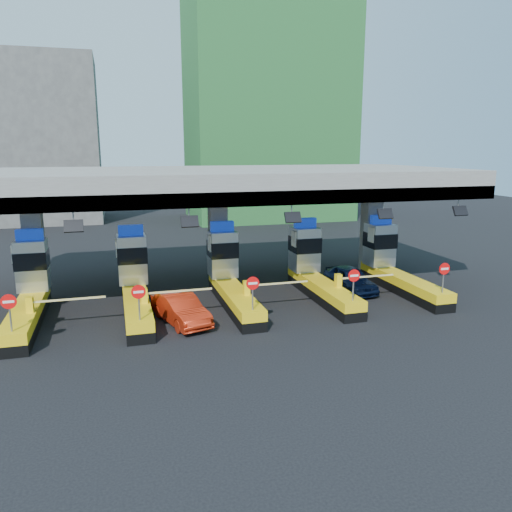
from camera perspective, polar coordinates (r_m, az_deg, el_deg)
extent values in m
plane|color=black|center=(27.30, -2.99, -5.21)|extent=(120.00, 120.00, 0.00)
cube|color=slate|center=(29.05, -4.47, 8.39)|extent=(28.00, 12.00, 1.50)
cube|color=#4C4C49|center=(23.54, -1.66, 6.56)|extent=(28.00, 0.60, 0.70)
cube|color=slate|center=(29.22, -23.94, 0.47)|extent=(1.00, 1.00, 5.50)
cube|color=slate|center=(29.48, -4.36, 1.59)|extent=(1.00, 1.00, 5.50)
cube|color=slate|center=(32.94, 12.95, 2.43)|extent=(1.00, 1.00, 5.50)
cylinder|color=slate|center=(22.95, -20.16, 4.17)|extent=(0.06, 0.06, 0.50)
cube|color=black|center=(22.80, -20.12, 3.23)|extent=(0.80, 0.38, 0.54)
cylinder|color=slate|center=(23.12, -7.68, 4.86)|extent=(0.06, 0.06, 0.50)
cube|color=black|center=(22.97, -7.58, 3.93)|extent=(0.80, 0.38, 0.54)
cylinder|color=slate|center=(24.34, 4.09, 5.30)|extent=(0.06, 0.06, 0.50)
cube|color=black|center=(24.20, 4.24, 4.42)|extent=(0.80, 0.38, 0.54)
cylinder|color=slate|center=(26.46, 14.37, 5.51)|extent=(0.06, 0.06, 0.50)
cube|color=black|center=(26.33, 14.55, 4.70)|extent=(0.80, 0.38, 0.54)
cylinder|color=slate|center=(28.98, 22.12, 5.54)|extent=(0.06, 0.06, 0.50)
cube|color=black|center=(28.86, 22.31, 4.80)|extent=(0.80, 0.38, 0.54)
cube|color=black|center=(26.00, -24.62, -6.67)|extent=(1.20, 8.00, 0.50)
cube|color=#E5B70C|center=(25.85, -24.72, -5.62)|extent=(1.20, 8.00, 0.50)
cube|color=#9EA3A8|center=(28.14, -24.18, -0.91)|extent=(1.50, 1.50, 2.60)
cube|color=black|center=(28.06, -24.24, -0.32)|extent=(1.56, 1.56, 0.90)
cube|color=#0C2DBF|center=(27.86, -24.46, 2.26)|extent=(1.30, 0.35, 0.55)
cube|color=white|center=(27.85, -26.01, 0.27)|extent=(0.06, 0.70, 0.90)
cylinder|color=slate|center=(22.20, -26.27, -6.16)|extent=(0.07, 0.07, 1.30)
cylinder|color=red|center=(22.00, -26.43, -4.70)|extent=(0.60, 0.04, 0.60)
cube|color=white|center=(21.98, -26.44, -4.72)|extent=(0.42, 0.02, 0.10)
cube|color=#E5B70C|center=(24.49, -24.44, -5.08)|extent=(0.30, 0.35, 0.70)
cube|color=white|center=(24.25, -20.60, -4.67)|extent=(3.20, 0.08, 0.08)
cube|color=black|center=(25.66, -13.48, -6.10)|extent=(1.20, 8.00, 0.50)
cube|color=#E5B70C|center=(25.51, -13.54, -5.04)|extent=(1.20, 8.00, 0.50)
cube|color=#9EA3A8|center=(27.84, -13.97, -0.32)|extent=(1.50, 1.50, 2.60)
cube|color=black|center=(27.75, -14.00, 0.28)|extent=(1.56, 1.56, 0.90)
cube|color=#0C2DBF|center=(27.55, -14.14, 2.89)|extent=(1.30, 0.35, 0.55)
cube|color=white|center=(27.39, -15.69, 0.88)|extent=(0.06, 0.70, 0.90)
cylinder|color=slate|center=(21.81, -13.21, -5.50)|extent=(0.07, 0.07, 1.30)
cylinder|color=red|center=(21.61, -13.28, -4.01)|extent=(0.60, 0.04, 0.60)
cube|color=white|center=(21.59, -13.28, -4.03)|extent=(0.42, 0.02, 0.10)
cube|color=#E5B70C|center=(24.21, -12.65, -4.45)|extent=(0.30, 0.35, 0.70)
cube|color=white|center=(24.31, -8.77, -3.97)|extent=(3.20, 0.08, 0.08)
cube|color=black|center=(26.29, -2.50, -5.32)|extent=(1.20, 8.00, 0.50)
cube|color=#E5B70C|center=(26.15, -2.51, -4.28)|extent=(1.20, 8.00, 0.50)
cube|color=#9EA3A8|center=(28.42, -3.86, 0.27)|extent=(1.50, 1.50, 2.60)
cube|color=black|center=(28.34, -3.86, 0.86)|extent=(1.56, 1.56, 0.90)
cube|color=#0C2DBF|center=(28.14, -3.90, 3.42)|extent=(1.30, 0.35, 0.55)
cube|color=white|center=(27.84, -5.36, 1.46)|extent=(0.06, 0.70, 0.90)
cylinder|color=slate|center=(22.55, -0.39, -4.58)|extent=(0.07, 0.07, 1.30)
cylinder|color=red|center=(22.36, -0.37, -3.13)|extent=(0.60, 0.04, 0.60)
cube|color=white|center=(22.33, -0.36, -3.15)|extent=(0.42, 0.02, 0.10)
cube|color=#E5B70C|center=(24.95, -1.10, -3.65)|extent=(0.30, 0.35, 0.70)
cube|color=white|center=(25.37, 2.51, -3.15)|extent=(3.20, 0.08, 0.08)
cube|color=black|center=(27.82, 7.59, -4.43)|extent=(1.20, 8.00, 0.50)
cube|color=#E5B70C|center=(27.69, 7.62, -3.44)|extent=(1.20, 8.00, 0.50)
cube|color=#9EA3A8|center=(29.84, 5.57, 0.82)|extent=(1.50, 1.50, 2.60)
cube|color=black|center=(29.76, 5.60, 1.38)|extent=(1.56, 1.56, 0.90)
cube|color=#0C2DBF|center=(29.57, 5.63, 3.82)|extent=(1.30, 0.35, 0.55)
cube|color=white|center=(29.15, 4.35, 1.97)|extent=(0.06, 0.70, 0.90)
cylinder|color=slate|center=(24.32, 11.06, -3.56)|extent=(0.07, 0.07, 1.30)
cylinder|color=red|center=(24.14, 11.15, -2.21)|extent=(0.60, 0.04, 0.60)
cube|color=white|center=(24.12, 11.17, -2.22)|extent=(0.42, 0.02, 0.10)
cube|color=#E5B70C|center=(26.62, 9.38, -2.79)|extent=(0.30, 0.35, 0.70)
cube|color=white|center=(27.33, 12.52, -2.31)|extent=(3.20, 0.08, 0.08)
cube|color=black|center=(30.12, 16.37, -3.54)|extent=(1.20, 8.00, 0.50)
cube|color=#E5B70C|center=(29.99, 16.43, -2.62)|extent=(1.20, 8.00, 0.50)
cube|color=#9EA3A8|center=(31.99, 13.94, 1.28)|extent=(1.50, 1.50, 2.60)
cube|color=black|center=(31.92, 13.98, 1.80)|extent=(1.56, 1.56, 0.90)
cube|color=#0C2DBF|center=(31.74, 14.09, 4.08)|extent=(1.30, 0.35, 0.55)
cube|color=white|center=(31.22, 13.00, 2.37)|extent=(0.06, 0.70, 0.90)
cylinder|color=slate|center=(26.91, 20.61, -2.60)|extent=(0.07, 0.07, 1.30)
cylinder|color=red|center=(26.75, 20.74, -1.37)|extent=(0.60, 0.04, 0.60)
cube|color=white|center=(26.73, 20.77, -1.38)|extent=(0.42, 0.02, 0.10)
cube|color=#E5B70C|center=(29.07, 18.34, -1.98)|extent=(0.30, 0.35, 0.70)
cube|color=white|center=(29.99, 20.96, -1.55)|extent=(3.20, 0.08, 0.08)
cube|color=#1E5926|center=(60.37, 1.33, 17.75)|extent=(18.00, 12.00, 28.00)
cube|color=#4C4C49|center=(61.95, -24.12, 11.95)|extent=(14.00, 10.00, 18.00)
imported|color=black|center=(29.55, 10.73, -2.60)|extent=(1.97, 4.33, 1.44)
imported|color=#A9220D|center=(24.08, -8.61, -6.01)|extent=(2.59, 4.44, 1.38)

